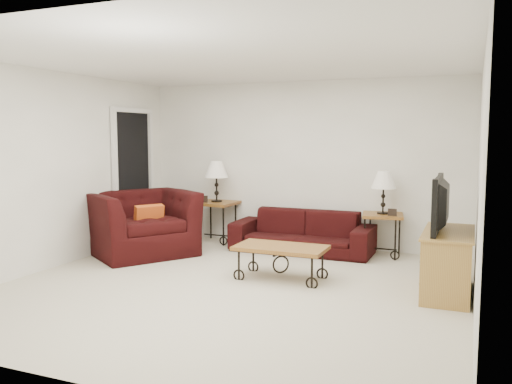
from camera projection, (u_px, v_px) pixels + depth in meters
ground at (232, 287)px, 5.91m from camera, size 5.00×5.00×0.00m
wall_back at (301, 164)px, 8.08m from camera, size 5.00×0.02×2.50m
wall_front at (71, 202)px, 3.48m from camera, size 5.00×0.02×2.50m
wall_left at (54, 170)px, 6.73m from camera, size 0.02×5.00×2.50m
wall_right at (480, 184)px, 4.83m from camera, size 0.02×5.00×2.50m
ceiling at (231, 59)px, 5.65m from camera, size 5.00×5.00×0.00m
doorway at (133, 178)px, 8.26m from camera, size 0.08×0.94×2.04m
sofa at (302, 232)px, 7.67m from camera, size 2.03×0.79×0.59m
side_table_left at (217, 222)px, 8.39m from camera, size 0.62×0.62×0.64m
side_table_right at (382, 235)px, 7.41m from camera, size 0.63×0.63×0.60m
lamp_left at (217, 181)px, 8.32m from camera, size 0.38×0.38×0.64m
lamp_right at (383, 193)px, 7.35m from camera, size 0.39×0.39×0.60m
photo_frame_left at (204, 199)px, 8.27m from camera, size 0.13×0.03×0.11m
photo_frame_right at (392, 212)px, 7.18m from camera, size 0.12×0.02×0.10m
coffee_table at (281, 263)px, 6.23m from camera, size 1.06×0.58×0.40m
armchair at (142, 223)px, 7.50m from camera, size 1.76×1.81×0.89m
throw_pillow at (149, 219)px, 7.39m from camera, size 0.31×0.39×0.40m
tv_stand at (448, 263)px, 5.62m from camera, size 0.47×1.13×0.68m
television at (448, 204)px, 5.56m from camera, size 0.13×1.01×0.58m
backpack at (354, 244)px, 7.21m from camera, size 0.37×0.31×0.42m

